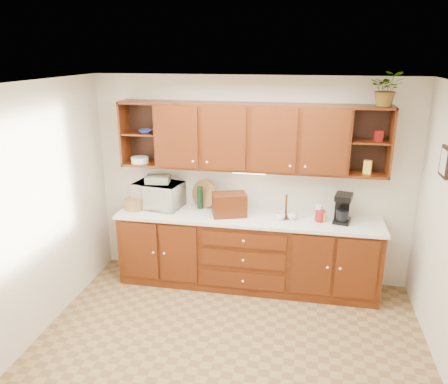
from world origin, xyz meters
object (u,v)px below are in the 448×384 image
at_px(coffee_maker, 343,208).
at_px(microwave, 159,195).
at_px(bread_box, 229,205).
at_px(potted_plant, 387,89).

bearing_deg(coffee_maker, microwave, -169.90).
bearing_deg(bread_box, coffee_maker, -16.13).
height_order(microwave, bread_box, microwave).
relative_size(bread_box, coffee_maker, 1.16).
distance_m(bread_box, coffee_maker, 1.35).
bearing_deg(bread_box, potted_plant, -15.10).
xyz_separation_m(microwave, coffee_maker, (2.29, -0.08, 0.00)).
xyz_separation_m(microwave, bread_box, (0.95, -0.14, -0.02)).
height_order(microwave, potted_plant, potted_plant).
bearing_deg(microwave, potted_plant, 8.69).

